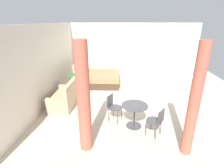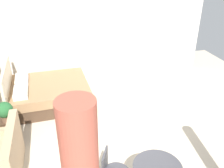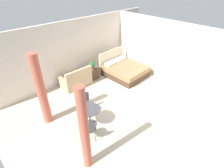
{
  "view_description": "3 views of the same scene",
  "coord_description": "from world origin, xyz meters",
  "px_view_note": "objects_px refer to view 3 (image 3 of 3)",
  "views": [
    {
      "loc": [
        -5.98,
        0.46,
        2.93
      ],
      "look_at": [
        -0.4,
        0.86,
        0.81
      ],
      "focal_mm": 27.04,
      "sensor_mm": 36.0,
      "label": 1
    },
    {
      "loc": [
        -4.12,
        1.42,
        3.45
      ],
      "look_at": [
        0.29,
        0.32,
        1.1
      ],
      "focal_mm": 39.08,
      "sensor_mm": 36.0,
      "label": 2
    },
    {
      "loc": [
        -4.25,
        -3.67,
        4.54
      ],
      "look_at": [
        -0.29,
        0.5,
        0.89
      ],
      "focal_mm": 28.26,
      "sensor_mm": 36.0,
      "label": 3
    }
  ],
  "objects_px": {
    "potted_plant": "(92,65)",
    "cafe_chair_near_couch": "(85,101)",
    "balcony_table": "(90,114)",
    "couch": "(77,80)",
    "vase": "(95,66)",
    "bed": "(124,70)",
    "cafe_chair_near_window": "(90,129)",
    "nightstand": "(94,74)"
  },
  "relations": [
    {
      "from": "nightstand",
      "to": "balcony_table",
      "type": "distance_m",
      "value": 3.22
    },
    {
      "from": "bed",
      "to": "cafe_chair_near_window",
      "type": "xyz_separation_m",
      "value": [
        -3.85,
        -2.16,
        0.19
      ]
    },
    {
      "from": "nightstand",
      "to": "potted_plant",
      "type": "xyz_separation_m",
      "value": [
        -0.1,
        -0.04,
        0.52
      ]
    },
    {
      "from": "bed",
      "to": "balcony_table",
      "type": "relative_size",
      "value": 2.75
    },
    {
      "from": "nightstand",
      "to": "cafe_chair_near_couch",
      "type": "relative_size",
      "value": 0.65
    },
    {
      "from": "vase",
      "to": "balcony_table",
      "type": "distance_m",
      "value": 3.32
    },
    {
      "from": "cafe_chair_near_couch",
      "to": "balcony_table",
      "type": "bearing_deg",
      "value": -114.54
    },
    {
      "from": "nightstand",
      "to": "couch",
      "type": "bearing_deg",
      "value": -179.62
    },
    {
      "from": "balcony_table",
      "to": "nightstand",
      "type": "bearing_deg",
      "value": 49.14
    },
    {
      "from": "balcony_table",
      "to": "potted_plant",
      "type": "bearing_deg",
      "value": 50.03
    },
    {
      "from": "cafe_chair_near_window",
      "to": "cafe_chair_near_couch",
      "type": "height_order",
      "value": "cafe_chair_near_couch"
    },
    {
      "from": "potted_plant",
      "to": "vase",
      "type": "relative_size",
      "value": 2.23
    },
    {
      "from": "vase",
      "to": "cafe_chair_near_window",
      "type": "bearing_deg",
      "value": -131.01
    },
    {
      "from": "couch",
      "to": "potted_plant",
      "type": "height_order",
      "value": "potted_plant"
    },
    {
      "from": "potted_plant",
      "to": "couch",
      "type": "bearing_deg",
      "value": 177.84
    },
    {
      "from": "couch",
      "to": "vase",
      "type": "relative_size",
      "value": 7.01
    },
    {
      "from": "potted_plant",
      "to": "cafe_chair_near_window",
      "type": "height_order",
      "value": "potted_plant"
    },
    {
      "from": "bed",
      "to": "potted_plant",
      "type": "height_order",
      "value": "bed"
    },
    {
      "from": "bed",
      "to": "balcony_table",
      "type": "distance_m",
      "value": 3.79
    },
    {
      "from": "vase",
      "to": "cafe_chair_near_couch",
      "type": "xyz_separation_m",
      "value": [
        -1.93,
        -1.83,
        -0.12
      ]
    },
    {
      "from": "cafe_chair_near_window",
      "to": "potted_plant",
      "type": "bearing_deg",
      "value": 50.62
    },
    {
      "from": "couch",
      "to": "cafe_chair_near_window",
      "type": "height_order",
      "value": "couch"
    },
    {
      "from": "nightstand",
      "to": "cafe_chair_near_window",
      "type": "distance_m",
      "value": 3.92
    },
    {
      "from": "potted_plant",
      "to": "vase",
      "type": "xyz_separation_m",
      "value": [
        0.22,
        0.09,
        -0.15
      ]
    },
    {
      "from": "vase",
      "to": "cafe_chair_near_couch",
      "type": "relative_size",
      "value": 0.23
    },
    {
      "from": "bed",
      "to": "nightstand",
      "type": "relative_size",
      "value": 3.86
    },
    {
      "from": "cafe_chair_near_window",
      "to": "cafe_chair_near_couch",
      "type": "relative_size",
      "value": 0.98
    },
    {
      "from": "bed",
      "to": "vase",
      "type": "height_order",
      "value": "bed"
    },
    {
      "from": "cafe_chair_near_window",
      "to": "cafe_chair_near_couch",
      "type": "bearing_deg",
      "value": 59.37
    },
    {
      "from": "cafe_chair_near_window",
      "to": "cafe_chair_near_couch",
      "type": "distance_m",
      "value": 1.4
    },
    {
      "from": "potted_plant",
      "to": "vase",
      "type": "height_order",
      "value": "potted_plant"
    },
    {
      "from": "balcony_table",
      "to": "cafe_chair_near_window",
      "type": "distance_m",
      "value": 0.7
    },
    {
      "from": "bed",
      "to": "balcony_table",
      "type": "xyz_separation_m",
      "value": [
        -3.43,
        -1.6,
        0.18
      ]
    },
    {
      "from": "potted_plant",
      "to": "cafe_chair_near_couch",
      "type": "distance_m",
      "value": 2.45
    },
    {
      "from": "vase",
      "to": "cafe_chair_near_window",
      "type": "distance_m",
      "value": 4.02
    },
    {
      "from": "bed",
      "to": "cafe_chair_near_window",
      "type": "relative_size",
      "value": 2.54
    },
    {
      "from": "vase",
      "to": "nightstand",
      "type": "bearing_deg",
      "value": -159.22
    },
    {
      "from": "vase",
      "to": "balcony_table",
      "type": "relative_size",
      "value": 0.26
    },
    {
      "from": "balcony_table",
      "to": "cafe_chair_near_couch",
      "type": "relative_size",
      "value": 0.91
    },
    {
      "from": "nightstand",
      "to": "balcony_table",
      "type": "xyz_separation_m",
      "value": [
        -2.1,
        -2.43,
        0.22
      ]
    },
    {
      "from": "potted_plant",
      "to": "balcony_table",
      "type": "bearing_deg",
      "value": -129.97
    },
    {
      "from": "potted_plant",
      "to": "bed",
      "type": "bearing_deg",
      "value": -28.74
    }
  ]
}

